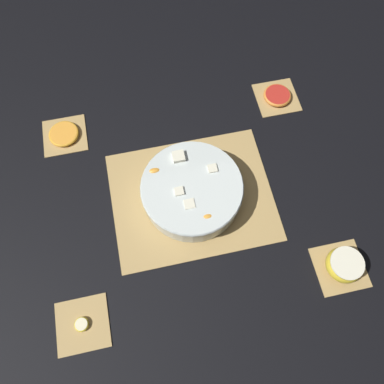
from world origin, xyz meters
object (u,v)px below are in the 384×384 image
fruit_salad_bowl (192,190)px  orange_slice_whole (64,134)px  apple_half (344,265)px  grapefruit_slice (277,95)px  banana_coin_single (82,324)px

fruit_salad_bowl → orange_slice_whole: bearing=140.5°
apple_half → grapefruit_slice: (0.00, 0.53, -0.02)m
fruit_salad_bowl → apple_half: size_ratio=2.99×
apple_half → orange_slice_whole: bearing=140.4°
orange_slice_whole → grapefruit_slice: (0.64, 0.00, 0.00)m
fruit_salad_bowl → banana_coin_single: fruit_salad_bowl is taller
apple_half → grapefruit_slice: apple_half is taller
grapefruit_slice → fruit_salad_bowl: bearing=-140.5°
fruit_salad_bowl → grapefruit_slice: 0.42m
fruit_salad_bowl → orange_slice_whole: (-0.32, 0.26, -0.03)m
banana_coin_single → grapefruit_slice: 0.83m
fruit_salad_bowl → apple_half: (0.32, -0.26, -0.01)m
banana_coin_single → grapefruit_slice: (0.64, 0.53, 0.00)m
fruit_salad_bowl → orange_slice_whole: size_ratio=3.07×
grapefruit_slice → banana_coin_single: bearing=-140.4°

